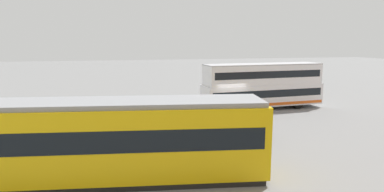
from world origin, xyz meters
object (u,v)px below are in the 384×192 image
at_px(pedestrian_near_railing, 221,112).
at_px(pedestrian_crossing, 264,122).
at_px(double_decker_bus, 263,86).
at_px(tram_yellow, 90,140).
at_px(info_sign, 152,115).

relative_size(pedestrian_near_railing, pedestrian_crossing, 0.90).
distance_m(double_decker_bus, tram_yellow, 18.52).
xyz_separation_m(double_decker_bus, tram_yellow, (13.80, 12.34, -0.22)).
relative_size(tram_yellow, pedestrian_crossing, 8.36).
bearing_deg(pedestrian_near_railing, double_decker_bus, -139.02).
height_order(tram_yellow, info_sign, tram_yellow).
height_order(double_decker_bus, pedestrian_crossing, double_decker_bus).
height_order(double_decker_bus, pedestrian_near_railing, double_decker_bus).
xyz_separation_m(tram_yellow, info_sign, (-3.17, -4.55, -0.13)).
distance_m(pedestrian_crossing, info_sign, 6.79).
xyz_separation_m(tram_yellow, pedestrian_crossing, (-9.89, -3.91, -0.77)).
bearing_deg(pedestrian_crossing, info_sign, -5.41).
bearing_deg(double_decker_bus, pedestrian_near_railing, 40.98).
bearing_deg(pedestrian_crossing, pedestrian_near_railing, -68.15).
bearing_deg(tram_yellow, pedestrian_near_railing, -137.68).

